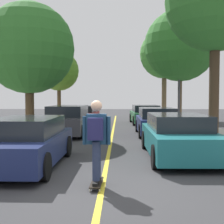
% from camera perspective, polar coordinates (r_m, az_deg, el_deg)
% --- Properties ---
extents(ground, '(80.00, 80.00, 0.00)m').
position_cam_1_polar(ground, '(6.55, -1.83, -13.72)').
color(ground, '#353538').
extents(center_line, '(0.12, 39.20, 0.01)m').
position_cam_1_polar(center_line, '(10.44, -0.59, -7.43)').
color(center_line, gold).
rests_on(center_line, ground).
extents(parked_car_left_nearest, '(1.94, 4.24, 1.30)m').
position_cam_1_polar(parked_car_left_nearest, '(8.62, -15.59, -5.40)').
color(parked_car_left_nearest, navy).
rests_on(parked_car_left_nearest, ground).
extents(parked_car_left_near, '(1.98, 4.56, 1.43)m').
position_cam_1_polar(parked_car_left_near, '(15.32, -8.04, -1.52)').
color(parked_car_left_near, '#38383D').
rests_on(parked_car_left_near, ground).
extents(parked_car_left_far, '(1.97, 4.72, 1.24)m').
position_cam_1_polar(parked_car_left_far, '(21.91, -5.19, -0.42)').
color(parked_car_left_far, maroon).
rests_on(parked_car_left_far, ground).
extents(parked_car_right_nearest, '(1.97, 4.55, 1.32)m').
position_cam_1_polar(parked_car_right_nearest, '(9.74, 12.03, -4.38)').
color(parked_car_right_nearest, '#196066').
rests_on(parked_car_right_nearest, ground).
extents(parked_car_right_near, '(1.88, 4.06, 1.33)m').
position_cam_1_polar(parked_car_right_near, '(15.19, 8.18, -1.75)').
color(parked_car_right_near, navy).
rests_on(parked_car_right_near, ground).
extents(parked_car_right_far, '(2.11, 4.25, 1.28)m').
position_cam_1_polar(parked_car_right_far, '(21.38, 6.20, -0.48)').
color(parked_car_right_far, '#1E5B33').
rests_on(parked_car_right_far, ground).
extents(street_tree_left_nearest, '(4.42, 4.42, 6.29)m').
position_cam_1_polar(street_tree_left_nearest, '(15.86, -15.04, 11.23)').
color(street_tree_left_nearest, '#4C3823').
rests_on(street_tree_left_nearest, sidewalk_left).
extents(street_tree_left_near, '(2.90, 2.90, 5.05)m').
position_cam_1_polar(street_tree_left_near, '(22.96, -9.76, 7.46)').
color(street_tree_left_near, '#4C3823').
rests_on(street_tree_left_near, sidewalk_left).
extents(street_tree_right_nearest, '(3.90, 3.90, 7.37)m').
position_cam_1_polar(street_tree_right_nearest, '(13.26, 18.52, 18.76)').
color(street_tree_right_nearest, '#3D2D1E').
rests_on(street_tree_right_nearest, sidewalk_right).
extents(street_tree_right_near, '(4.36, 4.36, 7.01)m').
position_cam_1_polar(street_tree_right_near, '(19.63, 12.48, 11.85)').
color(street_tree_right_near, brown).
rests_on(street_tree_right_near, sidewalk_right).
extents(street_tree_right_far, '(4.03, 4.03, 7.25)m').
position_cam_1_polar(street_tree_right_far, '(26.23, 9.63, 10.43)').
color(street_tree_right_far, brown).
rests_on(street_tree_right_far, sidewalk_right).
extents(fire_hydrant, '(0.20, 0.20, 0.70)m').
position_cam_1_polar(fire_hydrant, '(13.25, 15.81, -3.24)').
color(fire_hydrant, '#B2140F').
rests_on(fire_hydrant, sidewalk_right).
extents(streetlamp, '(0.36, 0.24, 5.08)m').
position_cam_1_polar(streetlamp, '(18.90, 12.27, 6.46)').
color(streetlamp, '#38383D').
rests_on(streetlamp, sidewalk_right).
extents(skateboard, '(0.25, 0.85, 0.10)m').
position_cam_1_polar(skateboard, '(6.58, -2.84, -12.87)').
color(skateboard, black).
rests_on(skateboard, ground).
extents(skateboarder, '(0.58, 0.70, 1.69)m').
position_cam_1_polar(skateboarder, '(6.35, -2.89, -4.49)').
color(skateboarder, black).
rests_on(skateboarder, skateboard).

